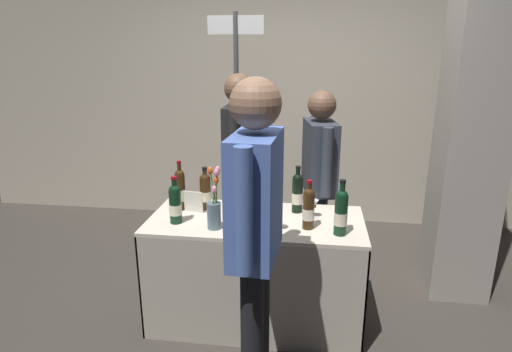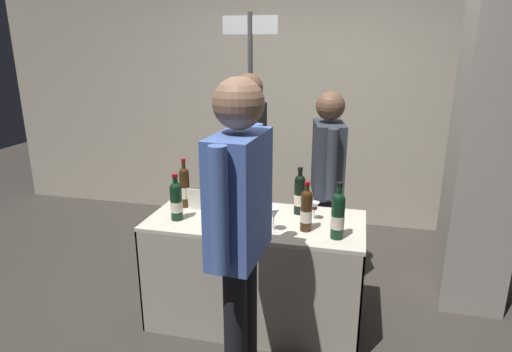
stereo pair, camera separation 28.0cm
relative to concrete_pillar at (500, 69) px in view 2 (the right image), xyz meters
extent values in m
plane|color=#38332D|center=(-1.50, -0.61, -1.73)|extent=(12.00, 12.00, 0.00)
cube|color=#B2A893|center=(-1.50, 1.40, -0.17)|extent=(6.97, 0.12, 3.11)
cube|color=gray|center=(0.00, 0.00, 0.00)|extent=(0.44, 0.44, 3.46)
cube|color=beige|center=(-1.50, -0.61, -0.98)|extent=(1.43, 0.67, 0.02)
cube|color=#ABA392|center=(-1.50, -0.94, -1.36)|extent=(1.43, 0.01, 0.74)
cube|color=#ABA392|center=(-1.50, -0.28, -1.36)|extent=(1.43, 0.01, 0.74)
cube|color=#ABA392|center=(-2.21, -0.61, -1.36)|extent=(0.01, 0.67, 0.74)
cube|color=#ABA392|center=(-0.79, -0.61, -1.36)|extent=(0.01, 0.67, 0.74)
cylinder|color=#38230F|center=(-1.59, -0.77, -0.85)|extent=(0.08, 0.08, 0.22)
sphere|color=#38230F|center=(-1.59, -0.77, -0.74)|extent=(0.07, 0.07, 0.07)
cylinder|color=#38230F|center=(-1.59, -0.77, -0.70)|extent=(0.03, 0.03, 0.08)
cylinder|color=black|center=(-1.59, -0.77, -0.65)|extent=(0.04, 0.04, 0.02)
cylinder|color=beige|center=(-1.59, -0.77, -0.87)|extent=(0.08, 0.08, 0.07)
cylinder|color=black|center=(-0.96, -0.78, -0.84)|extent=(0.08, 0.08, 0.25)
sphere|color=black|center=(-0.96, -0.78, -0.72)|extent=(0.08, 0.08, 0.08)
cylinder|color=black|center=(-0.96, -0.78, -0.68)|extent=(0.03, 0.03, 0.08)
cylinder|color=black|center=(-0.96, -0.78, -0.62)|extent=(0.04, 0.04, 0.02)
cylinder|color=beige|center=(-0.96, -0.78, -0.86)|extent=(0.08, 0.08, 0.08)
cylinder|color=#38230F|center=(-2.05, -0.50, -0.84)|extent=(0.07, 0.07, 0.26)
sphere|color=#38230F|center=(-2.05, -0.50, -0.71)|extent=(0.07, 0.07, 0.07)
cylinder|color=#38230F|center=(-2.05, -0.50, -0.67)|extent=(0.03, 0.03, 0.08)
cylinder|color=maroon|center=(-2.05, -0.50, -0.62)|extent=(0.03, 0.03, 0.02)
cylinder|color=beige|center=(-2.05, -0.50, -0.86)|extent=(0.07, 0.07, 0.08)
cylinder|color=black|center=(-1.51, -0.57, -0.86)|extent=(0.07, 0.07, 0.21)
sphere|color=black|center=(-1.51, -0.57, -0.76)|extent=(0.07, 0.07, 0.07)
cylinder|color=black|center=(-1.51, -0.57, -0.72)|extent=(0.03, 0.03, 0.08)
cylinder|color=black|center=(-1.51, -0.57, -0.67)|extent=(0.03, 0.03, 0.02)
cylinder|color=beige|center=(-1.51, -0.57, -0.88)|extent=(0.07, 0.07, 0.07)
cylinder|color=black|center=(-2.01, -0.74, -0.86)|extent=(0.08, 0.08, 0.22)
sphere|color=black|center=(-2.01, -0.74, -0.74)|extent=(0.08, 0.08, 0.08)
cylinder|color=black|center=(-2.01, -0.74, -0.71)|extent=(0.03, 0.03, 0.08)
cylinder|color=maroon|center=(-2.01, -0.74, -0.66)|extent=(0.04, 0.04, 0.02)
cylinder|color=beige|center=(-2.01, -0.74, -0.87)|extent=(0.08, 0.08, 0.07)
cylinder|color=black|center=(-1.24, -0.44, -0.85)|extent=(0.07, 0.07, 0.24)
sphere|color=black|center=(-1.24, -0.44, -0.73)|extent=(0.07, 0.07, 0.07)
cylinder|color=black|center=(-1.24, -0.44, -0.69)|extent=(0.03, 0.03, 0.07)
cylinder|color=black|center=(-1.24, -0.44, -0.64)|extent=(0.04, 0.04, 0.02)
cylinder|color=beige|center=(-1.24, -0.44, -0.86)|extent=(0.08, 0.08, 0.08)
cylinder|color=#38230F|center=(-1.16, -0.71, -0.85)|extent=(0.07, 0.07, 0.23)
sphere|color=#38230F|center=(-1.16, -0.71, -0.74)|extent=(0.07, 0.07, 0.07)
cylinder|color=#38230F|center=(-1.16, -0.71, -0.70)|extent=(0.03, 0.03, 0.07)
cylinder|color=maroon|center=(-1.16, -0.71, -0.66)|extent=(0.03, 0.03, 0.02)
cylinder|color=beige|center=(-1.16, -0.71, -0.87)|extent=(0.07, 0.07, 0.07)
cylinder|color=#38230F|center=(-1.89, -0.46, -0.86)|extent=(0.08, 0.08, 0.22)
sphere|color=#38230F|center=(-1.89, -0.46, -0.75)|extent=(0.08, 0.08, 0.08)
cylinder|color=#38230F|center=(-1.89, -0.46, -0.71)|extent=(0.03, 0.03, 0.07)
cylinder|color=black|center=(-1.89, -0.46, -0.67)|extent=(0.04, 0.04, 0.02)
cylinder|color=beige|center=(-1.89, -0.46, -0.87)|extent=(0.08, 0.08, 0.07)
cylinder|color=silver|center=(-1.12, -0.52, -0.96)|extent=(0.06, 0.06, 0.00)
cylinder|color=silver|center=(-1.12, -0.52, -0.93)|extent=(0.01, 0.01, 0.06)
cone|color=silver|center=(-1.12, -0.52, -0.87)|extent=(0.07, 0.07, 0.06)
cylinder|color=#590C19|center=(-1.12, -0.52, -0.89)|extent=(0.04, 0.04, 0.01)
cylinder|color=silver|center=(-1.35, -0.77, -0.96)|extent=(0.06, 0.06, 0.00)
cylinder|color=silver|center=(-1.35, -0.77, -0.92)|extent=(0.01, 0.01, 0.08)
cone|color=silver|center=(-1.35, -0.77, -0.85)|extent=(0.08, 0.08, 0.07)
cylinder|color=slate|center=(-1.74, -0.80, -0.88)|extent=(0.09, 0.09, 0.17)
cylinder|color=#38722D|center=(-1.73, -0.78, -0.76)|extent=(0.01, 0.02, 0.23)
ellipsoid|color=#E05B1E|center=(-1.73, -0.79, -0.65)|extent=(0.03, 0.03, 0.05)
cylinder|color=#38722D|center=(-1.74, -0.80, -0.73)|extent=(0.05, 0.04, 0.29)
ellipsoid|color=pink|center=(-1.72, -0.78, -0.58)|extent=(0.03, 0.03, 0.05)
cylinder|color=#38722D|center=(-1.74, -0.81, -0.74)|extent=(0.03, 0.04, 0.28)
ellipsoid|color=pink|center=(-1.72, -0.79, -0.60)|extent=(0.03, 0.03, 0.05)
cylinder|color=#38722D|center=(-1.74, -0.81, -0.79)|extent=(0.02, 0.01, 0.18)
ellipsoid|color=pink|center=(-1.73, -0.82, -0.70)|extent=(0.03, 0.03, 0.05)
cylinder|color=#38722D|center=(-1.74, -0.78, -0.73)|extent=(0.04, 0.04, 0.29)
ellipsoid|color=#E05B1E|center=(-1.76, -0.80, -0.59)|extent=(0.03, 0.03, 0.05)
cube|color=silver|center=(-1.95, -0.55, -0.89)|extent=(0.14, 0.04, 0.15)
cylinder|color=#2D3347|center=(-1.73, 0.16, -1.31)|extent=(0.12, 0.12, 0.84)
cylinder|color=#2D3347|center=(-1.73, -0.01, -1.31)|extent=(0.12, 0.12, 0.84)
cube|color=black|center=(-1.73, 0.08, -0.60)|extent=(0.22, 0.45, 0.59)
sphere|color=brown|center=(-1.73, 0.08, -0.17)|extent=(0.23, 0.23, 0.23)
cylinder|color=black|center=(-1.74, 0.34, -0.57)|extent=(0.08, 0.08, 0.55)
cylinder|color=black|center=(-1.73, -0.19, -0.57)|extent=(0.08, 0.08, 0.55)
cylinder|color=#2D3347|center=(-1.10, 0.07, -1.34)|extent=(0.12, 0.12, 0.78)
cylinder|color=#2D3347|center=(-1.07, -0.09, -1.34)|extent=(0.12, 0.12, 0.78)
cube|color=#2D333D|center=(-1.09, -0.01, -0.67)|extent=(0.29, 0.45, 0.55)
sphere|color=brown|center=(-1.09, -0.01, -0.27)|extent=(0.21, 0.21, 0.21)
cylinder|color=#2D333D|center=(-1.14, 0.24, -0.65)|extent=(0.08, 0.08, 0.51)
cylinder|color=#2D333D|center=(-1.04, -0.26, -0.65)|extent=(0.08, 0.08, 0.51)
cylinder|color=black|center=(-1.41, -1.42, -1.30)|extent=(0.12, 0.12, 0.87)
cylinder|color=black|center=(-1.40, -1.25, -1.30)|extent=(0.12, 0.12, 0.87)
cube|color=#4C6BB7|center=(-1.41, -1.34, -0.55)|extent=(0.23, 0.45, 0.62)
sphere|color=#8C664C|center=(-1.41, -1.34, -0.10)|extent=(0.24, 0.24, 0.24)
cylinder|color=#4C6BB7|center=(-1.42, -1.60, -0.53)|extent=(0.08, 0.08, 0.57)
cylinder|color=#4C6BB7|center=(-1.39, -1.07, -0.53)|extent=(0.08, 0.08, 0.57)
cylinder|color=#47474C|center=(-1.83, 0.52, -0.65)|extent=(0.04, 0.04, 2.15)
cube|color=silver|center=(-1.83, 0.52, 0.32)|extent=(0.48, 0.02, 0.15)
camera|label=1|loc=(-1.14, -3.27, 0.14)|focal=30.25mm
camera|label=2|loc=(-0.87, -3.21, 0.14)|focal=30.25mm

